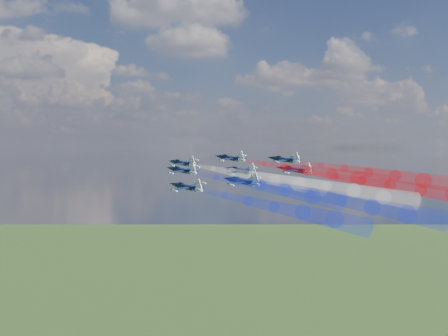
{
  "coord_description": "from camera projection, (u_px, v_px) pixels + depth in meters",
  "views": [
    {
      "loc": [
        -38.71,
        -182.63,
        135.66
      ],
      "look_at": [
        -1.21,
        -21.91,
        129.82
      ],
      "focal_mm": 45.2,
      "sensor_mm": 36.0,
      "label": 1
    }
  ],
  "objects": [
    {
      "name": "jet_rear_right",
      "position": [
        295.0,
        170.0,
        159.58
      ],
      "size": [
        16.07,
        16.98,
        6.36
      ],
      "primitive_type": null,
      "rotation": [
        0.1,
        -0.15,
        0.55
      ],
      "color": "black"
    },
    {
      "name": "trail_inner_left",
      "position": [
        261.0,
        186.0,
        140.33
      ],
      "size": [
        29.39,
        43.07,
        9.74
      ],
      "primitive_type": null,
      "rotation": [
        0.1,
        -0.15,
        0.55
      ],
      "color": "#192DD4"
    },
    {
      "name": "trail_center_third",
      "position": [
        327.0,
        186.0,
        141.44
      ],
      "size": [
        29.39,
        43.07,
        9.74
      ],
      "primitive_type": null,
      "rotation": [
        0.1,
        -0.15,
        0.55
      ],
      "color": "white"
    },
    {
      "name": "jet_lead",
      "position": [
        183.0,
        163.0,
        177.96
      ],
      "size": [
        16.07,
        16.98,
        6.36
      ],
      "primitive_type": null,
      "rotation": [
        0.1,
        -0.15,
        0.55
      ],
      "color": "black"
    },
    {
      "name": "trail_rear_left",
      "position": [
        340.0,
        200.0,
        124.4
      ],
      "size": [
        29.39,
        43.07,
        9.74
      ],
      "primitive_type": null,
      "rotation": [
        0.1,
        -0.15,
        0.55
      ],
      "color": "#192DD4"
    },
    {
      "name": "jet_rear_left",
      "position": [
        242.0,
        182.0,
        144.96
      ],
      "size": [
        16.07,
        16.98,
        6.36
      ],
      "primitive_type": null,
      "rotation": [
        0.1,
        -0.15,
        0.55
      ],
      "color": "black"
    },
    {
      "name": "jet_outer_right",
      "position": [
        285.0,
        160.0,
        176.27
      ],
      "size": [
        16.07,
        16.98,
        6.36
      ],
      "primitive_type": null,
      "rotation": [
        0.1,
        -0.15,
        0.55
      ],
      "color": "black"
    },
    {
      "name": "jet_center_third",
      "position": [
        241.0,
        171.0,
        162.0
      ],
      "size": [
        16.07,
        16.98,
        6.36
      ],
      "primitive_type": null,
      "rotation": [
        0.1,
        -0.15,
        0.55
      ],
      "color": "black"
    },
    {
      "name": "trail_rear_right",
      "position": [
        390.0,
        185.0,
        139.02
      ],
      "size": [
        29.39,
        43.07,
        9.74
      ],
      "primitive_type": null,
      "rotation": [
        0.1,
        -0.15,
        0.55
      ],
      "color": "red"
    },
    {
      "name": "jet_inner_right",
      "position": [
        231.0,
        158.0,
        175.61
      ],
      "size": [
        16.07,
        16.98,
        6.36
      ],
      "primitive_type": null,
      "rotation": [
        0.1,
        -0.15,
        0.55
      ],
      "color": "black"
    },
    {
      "name": "jet_outer_left",
      "position": [
        187.0,
        187.0,
        147.28
      ],
      "size": [
        16.07,
        16.98,
        6.36
      ],
      "primitive_type": null,
      "rotation": [
        0.1,
        -0.15,
        0.55
      ],
      "color": "black"
    },
    {
      "name": "trail_outer_left",
      "position": [
        274.0,
        207.0,
        126.72
      ],
      "size": [
        29.39,
        43.07,
        9.74
      ],
      "primitive_type": null,
      "rotation": [
        0.1,
        -0.15,
        0.55
      ],
      "color": "#192DD4"
    },
    {
      "name": "trail_inner_right",
      "position": [
        308.0,
        170.0,
        155.05
      ],
      "size": [
        29.39,
        43.07,
        9.74
      ],
      "primitive_type": null,
      "rotation": [
        0.1,
        -0.15,
        0.55
      ],
      "color": "red"
    },
    {
      "name": "jet_inner_left",
      "position": [
        182.0,
        170.0,
        160.89
      ],
      "size": [
        16.07,
        16.98,
        6.36
      ],
      "primitive_type": null,
      "rotation": [
        0.1,
        -0.15,
        0.55
      ],
      "color": "black"
    },
    {
      "name": "trail_outer_right",
      "position": [
        369.0,
        172.0,
        155.71
      ],
      "size": [
        29.39,
        43.07,
        9.74
      ],
      "primitive_type": null,
      "rotation": [
        0.1,
        -0.15,
        0.55
      ],
      "color": "red"
    },
    {
      "name": "trail_lead",
      "position": [
        253.0,
        176.0,
        157.4
      ],
      "size": [
        29.39,
        43.07,
        9.74
      ],
      "primitive_type": null,
      "rotation": [
        0.1,
        -0.15,
        0.55
      ],
      "color": "white"
    }
  ]
}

